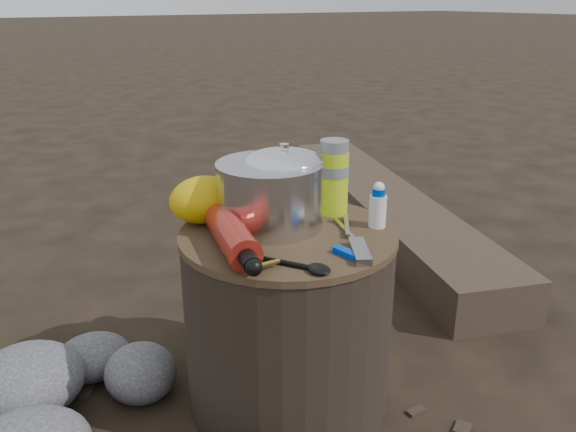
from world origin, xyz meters
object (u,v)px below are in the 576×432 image
stump (288,319)px  log_main (384,209)px  fuel_bottle (233,236)px  camping_pot (284,186)px  travel_mug (294,182)px  thermos (334,178)px

stump → log_main: bearing=39.5°
fuel_bottle → camping_pot: bearing=39.5°
travel_mug → camping_pot: bearing=-133.4°
log_main → fuel_bottle: bearing=-126.1°
camping_pot → thermos: size_ratio=0.99×
thermos → travel_mug: size_ratio=1.42×
fuel_bottle → travel_mug: 0.31m
log_main → thermos: bearing=-120.0°
log_main → fuel_bottle: size_ratio=6.43×
camping_pot → fuel_bottle: 0.21m
stump → camping_pot: camping_pot is taller
fuel_bottle → stump: bearing=24.5°
stump → fuel_bottle: bearing=-167.2°
log_main → thermos: size_ratio=10.22×
camping_pot → fuel_bottle: (-0.18, -0.09, -0.05)m
thermos → travel_mug: bearing=123.1°
fuel_bottle → travel_mug: size_ratio=2.25×
stump → thermos: size_ratio=2.73×
log_main → travel_mug: (-0.85, -0.65, 0.43)m
fuel_bottle → thermos: size_ratio=1.59×
camping_pot → fuel_bottle: camping_pot is taller
camping_pot → thermos: bearing=-3.3°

